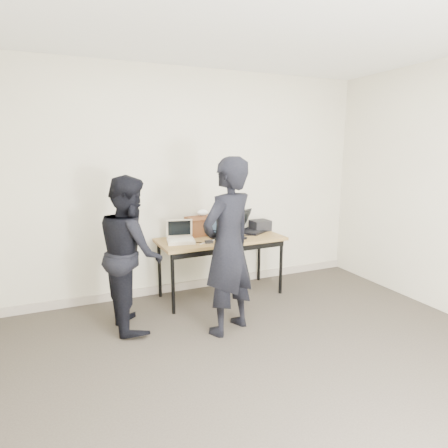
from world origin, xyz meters
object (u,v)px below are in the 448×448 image
laptop_center (226,233)px  equipment_box (260,225)px  desk (221,243)px  person_typist (228,247)px  person_observer (131,253)px  laptop_right (249,227)px  leather_satchel (201,225)px  laptop_beige (180,238)px

laptop_center → equipment_box: bearing=9.3°
desk → person_typist: (-0.29, -0.85, 0.19)m
desk → person_observer: (-1.12, -0.37, 0.10)m
laptop_center → person_typist: bearing=-122.8°
person_typist → laptop_right: bearing=-150.9°
laptop_right → equipment_box: laptop_right is taller
person_observer → laptop_center: bearing=-74.8°
person_typist → leather_satchel: bearing=-120.7°
laptop_right → leather_satchel: bearing=142.9°
desk → equipment_box: bearing=15.0°
person_typist → laptop_center: bearing=-137.4°
desk → laptop_right: size_ratio=3.01×
person_typist → person_observer: bearing=-55.2°
desk → equipment_box: (0.63, 0.19, 0.13)m
laptop_right → equipment_box: (0.16, -0.00, 0.01)m
laptop_center → laptop_right: bearing=16.1°
laptop_beige → laptop_center: 0.56m
desk → person_typist: size_ratio=0.89×
laptop_beige → laptop_center: size_ratio=0.89×
laptop_beige → person_typist: size_ratio=0.21×
laptop_center → person_observer: 1.23m
equipment_box → person_typist: person_typist is taller
laptop_center → person_observer: (-1.18, -0.35, -0.02)m
laptop_right → leather_satchel: laptop_right is taller
desk → laptop_beige: size_ratio=4.33×
desk → equipment_box: 0.67m
laptop_beige → laptop_right: 0.99m
desk → laptop_right: laptop_right is taller
desk → laptop_right: bearing=20.4°
laptop_right → equipment_box: bearing=-34.9°
laptop_right → leather_satchel: 0.66m
laptop_beige → person_typist: (0.21, -0.87, 0.08)m
desk → laptop_center: size_ratio=3.83×
leather_satchel → person_typist: person_typist is taller
leather_satchel → laptop_beige: bearing=-155.4°
laptop_center → laptop_right: 0.46m
desk → person_typist: person_typist is taller
laptop_right → person_observer: size_ratio=0.33×
laptop_beige → equipment_box: laptop_beige is taller
equipment_box → leather_satchel: bearing=177.5°
leather_satchel → person_observer: bearing=-156.4°
laptop_right → person_typist: (-0.76, -1.05, 0.07)m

